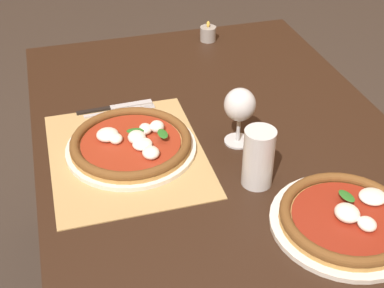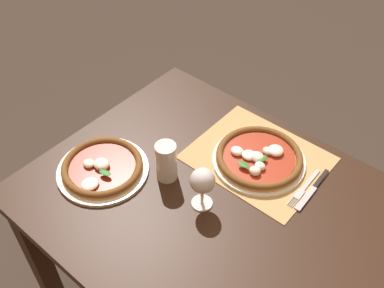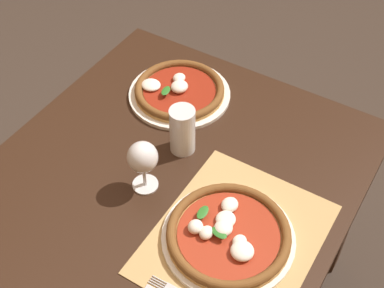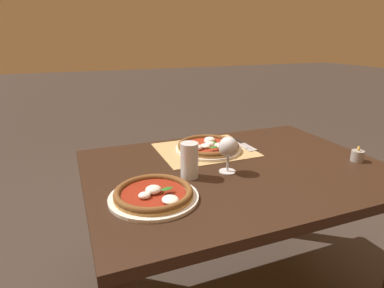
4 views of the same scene
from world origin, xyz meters
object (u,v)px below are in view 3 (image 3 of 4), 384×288
at_px(pint_glass, 182,131).
at_px(wine_glass, 143,159).
at_px(pizza_near, 228,235).
at_px(pizza_far, 179,91).

bearing_deg(pint_glass, wine_glass, 175.31).
distance_m(pizza_near, wine_glass, 0.29).
height_order(pizza_near, pizza_far, pizza_near).
bearing_deg(pizza_near, wine_glass, 82.46).
bearing_deg(pizza_far, wine_glass, -161.78).
relative_size(pizza_near, pizza_far, 1.03).
relative_size(pizza_far, wine_glass, 2.04).
bearing_deg(wine_glass, pizza_near, -97.54).
height_order(pizza_far, wine_glass, wine_glass).
xyz_separation_m(pizza_far, wine_glass, (-0.35, -0.12, 0.09)).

